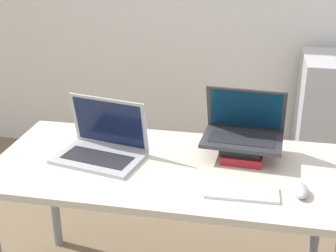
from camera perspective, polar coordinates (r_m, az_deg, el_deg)
The scene contains 6 objects.
desk at distance 2.03m, azimuth -0.04°, elevation -6.77°, with size 1.49×0.70×0.73m.
laptop_left at distance 2.06m, azimuth -8.01°, elevation -2.42°, with size 0.41×0.32×0.26m.
book_stack at distance 2.08m, azimuth 9.04°, elevation -2.67°, with size 0.19×0.23×0.08m.
laptop_on_books at distance 2.05m, azimuth 9.17°, elevation -0.43°, with size 0.36×0.26×0.23m.
wireless_keyboard at distance 1.81m, azimuth 8.95°, elevation -8.00°, with size 0.28×0.12×0.01m.
mouse at distance 1.84m, azimuth 15.93°, elevation -7.59°, with size 0.06×0.10×0.04m.
Camera 1 is at (0.34, -1.37, 1.67)m, focal length 50.00 mm.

